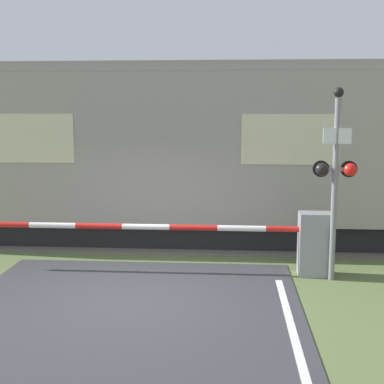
{
  "coord_description": "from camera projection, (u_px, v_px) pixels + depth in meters",
  "views": [
    {
      "loc": [
        1.61,
        -8.58,
        3.15
      ],
      "look_at": [
        0.83,
        2.04,
        1.49
      ],
      "focal_mm": 50.0,
      "sensor_mm": 36.0,
      "label": 1
    }
  ],
  "objects": [
    {
      "name": "ground_plane",
      "position": [
        135.0,
        297.0,
        9.06
      ],
      "size": [
        80.0,
        80.0,
        0.0
      ],
      "primitive_type": "plane",
      "color": "#5B6B3D"
    },
    {
      "name": "track_bed",
      "position": [
        165.0,
        237.0,
        13.19
      ],
      "size": [
        36.0,
        3.2,
        0.13
      ],
      "color": "#666056",
      "rests_on": "ground_plane"
    },
    {
      "name": "train",
      "position": [
        284.0,
        152.0,
        12.66
      ],
      "size": [
        20.7,
        2.76,
        4.17
      ],
      "color": "black",
      "rests_on": "ground_plane"
    },
    {
      "name": "crossing_barrier",
      "position": [
        281.0,
        240.0,
        10.19
      ],
      "size": [
        6.87,
        0.44,
        1.21
      ],
      "color": "gray",
      "rests_on": "ground_plane"
    },
    {
      "name": "signal_post",
      "position": [
        335.0,
        173.0,
        9.65
      ],
      "size": [
        0.8,
        0.26,
        3.53
      ],
      "color": "gray",
      "rests_on": "ground_plane"
    }
  ]
}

